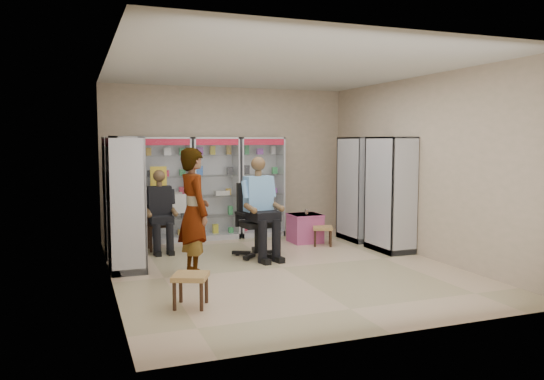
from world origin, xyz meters
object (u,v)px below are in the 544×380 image
object	(u,v)px
cabinet_right_far	(359,189)
pink_trunk	(305,228)
standing_man	(194,212)
cabinet_back_right	(260,187)
cabinet_left_near	(126,204)
office_chair	(257,220)
cabinet_back_left	(166,190)
cabinet_back_mid	(215,188)
woven_stool_a	(323,236)
cabinet_right_near	(390,194)
woven_stool_b	(191,290)
cabinet_left_far	(120,196)
seated_shopkeeper	(258,210)
wooden_chair	(159,223)

from	to	relation	value
cabinet_right_far	pink_trunk	distance (m)	1.30
standing_man	cabinet_back_right	bearing A→B (deg)	-43.86
cabinet_left_near	office_chair	distance (m)	2.16
cabinet_back_left	standing_man	world-z (taller)	cabinet_back_left
cabinet_back_mid	woven_stool_a	distance (m)	2.34
cabinet_back_left	cabinet_left_near	world-z (taller)	same
cabinet_right_near	office_chair	world-z (taller)	cabinet_right_near
pink_trunk	woven_stool_b	xyz separation A→B (m)	(-2.86, -3.16, -0.08)
cabinet_right_near	cabinet_left_far	xyz separation A→B (m)	(-4.46, 1.30, 0.00)
woven_stool_b	cabinet_left_far	bearing A→B (deg)	99.31
cabinet_right_far	seated_shopkeeper	xyz separation A→B (m)	(-2.34, -0.77, -0.22)
cabinet_back_mid	wooden_chair	size ratio (longest dim) A/B	2.13
pink_trunk	woven_stool_b	distance (m)	4.26
cabinet_back_left	cabinet_left_far	xyz separation A→B (m)	(-0.93, -0.93, 0.00)
cabinet_left_far	woven_stool_b	distance (m)	3.35
cabinet_back_right	standing_man	distance (m)	3.34
cabinet_left_near	woven_stool_b	size ratio (longest dim) A/B	5.15
wooden_chair	office_chair	bearing A→B (deg)	-37.86
cabinet_left_near	seated_shopkeeper	world-z (taller)	cabinet_left_near
cabinet_back_right	woven_stool_b	world-z (taller)	cabinet_back_right
cabinet_right_near	cabinet_back_right	bearing A→B (deg)	36.16
cabinet_right_near	woven_stool_b	size ratio (longest dim) A/B	5.15
cabinet_left_far	seated_shopkeeper	bearing A→B (deg)	65.41
pink_trunk	standing_man	bearing A→B (deg)	-145.38
cabinet_right_far	cabinet_back_right	bearing A→B (deg)	55.27
cabinet_back_left	cabinet_back_mid	size ratio (longest dim) A/B	1.00
cabinet_right_near	wooden_chair	bearing A→B (deg)	68.36
cabinet_right_far	woven_stool_a	world-z (taller)	cabinet_right_far
office_chair	seated_shopkeeper	distance (m)	0.18
woven_stool_a	cabinet_back_left	bearing A→B (deg)	151.98
cabinet_back_left	office_chair	size ratio (longest dim) A/B	1.63
seated_shopkeeper	woven_stool_b	size ratio (longest dim) A/B	4.03
cabinet_back_left	office_chair	distance (m)	2.24
cabinet_back_left	woven_stool_b	distance (m)	4.24
cabinet_back_mid	cabinet_right_near	distance (m)	3.41
cabinet_right_far	pink_trunk	xyz separation A→B (m)	(-1.07, 0.14, -0.73)
woven_stool_a	standing_man	distance (m)	3.08
pink_trunk	cabinet_back_left	bearing A→B (deg)	158.16
woven_stool_a	seated_shopkeeper	bearing A→B (deg)	-160.82
cabinet_left_near	wooden_chair	size ratio (longest dim) A/B	2.13
cabinet_back_left	woven_stool_a	distance (m)	3.09
cabinet_back_left	cabinet_left_near	distance (m)	2.23
cabinet_left_far	wooden_chair	xyz separation A→B (m)	(0.68, 0.20, -0.53)
cabinet_back_left	office_chair	bearing A→B (deg)	-57.21
cabinet_back_right	office_chair	distance (m)	2.02
cabinet_back_right	cabinet_left_near	xyz separation A→B (m)	(-2.83, -2.03, 0.00)
cabinet_right_far	wooden_chair	world-z (taller)	cabinet_right_far
cabinet_right_near	seated_shopkeeper	xyz separation A→B (m)	(-2.34, 0.33, -0.22)
cabinet_back_right	woven_stool_a	size ratio (longest dim) A/B	5.63
cabinet_back_mid	cabinet_left_far	world-z (taller)	same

